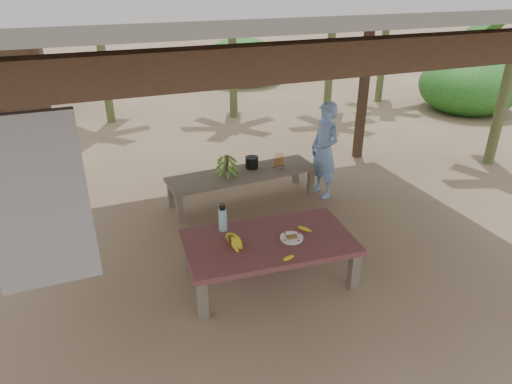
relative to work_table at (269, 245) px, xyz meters
name	(u,v)px	position (x,y,z in m)	size (l,w,h in m)	color
ground	(265,250)	(0.18, 0.52, -0.43)	(80.00, 80.00, 0.00)	brown
pavilion	(267,8)	(0.17, 0.51, 2.34)	(6.60, 5.60, 2.95)	black
work_table	(269,245)	(0.00, 0.00, 0.00)	(1.88, 1.15, 0.50)	brown
bench	(243,176)	(0.40, 1.92, -0.04)	(2.23, 0.72, 0.45)	brown
ripe_banana_bunch	(229,241)	(-0.44, 0.01, 0.14)	(0.26, 0.22, 0.16)	yellow
plate	(292,238)	(0.22, -0.09, 0.08)	(0.25, 0.25, 0.04)	white
loose_banana_front	(289,258)	(0.03, -0.42, 0.09)	(0.04, 0.16, 0.04)	yellow
loose_banana_side	(305,229)	(0.44, 0.02, 0.09)	(0.04, 0.17, 0.04)	yellow
water_flask	(223,219)	(-0.40, 0.38, 0.21)	(0.09, 0.09, 0.33)	#3DBFB1
green_banana_stalk	(227,165)	(0.15, 1.90, 0.17)	(0.28, 0.28, 0.32)	#598C2D
cooking_pot	(252,163)	(0.59, 2.03, 0.10)	(0.19, 0.19, 0.16)	black
skewer_rack	(279,160)	(0.96, 1.90, 0.14)	(0.18, 0.08, 0.24)	#A57F47
woman	(325,150)	(1.59, 1.65, 0.28)	(0.52, 0.34, 1.44)	#698AC6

